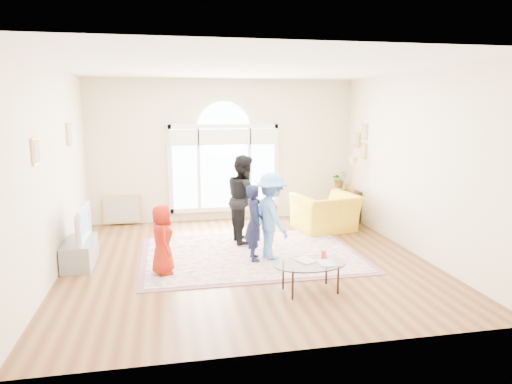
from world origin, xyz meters
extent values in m
plane|color=#572F18|center=(0.00, 0.00, 0.00)|extent=(6.00, 6.00, 0.00)
plane|color=beige|center=(0.00, 3.00, 1.60)|extent=(6.00, 0.00, 6.00)
plane|color=beige|center=(0.00, -3.00, 1.60)|extent=(6.00, 0.00, 6.00)
plane|color=beige|center=(-3.00, 0.00, 1.60)|extent=(0.00, 6.00, 6.00)
plane|color=beige|center=(3.00, 0.00, 1.60)|extent=(0.00, 6.00, 6.00)
plane|color=white|center=(0.00, 0.00, 3.20)|extent=(6.00, 6.00, 0.00)
cube|color=white|center=(0.00, 2.96, 0.25)|extent=(2.50, 0.08, 0.10)
cube|color=white|center=(0.00, 2.96, 2.15)|extent=(2.50, 0.08, 0.10)
cube|color=white|center=(-1.22, 2.96, 1.20)|extent=(0.10, 0.08, 2.00)
cube|color=white|center=(1.22, 2.96, 1.20)|extent=(0.10, 0.08, 2.00)
cube|color=#C6E2FF|center=(-0.90, 2.96, 1.20)|extent=(0.55, 0.02, 1.80)
cube|color=#C6E2FF|center=(0.90, 2.96, 1.20)|extent=(0.55, 0.02, 1.80)
cube|color=#C6E2FF|center=(0.00, 2.96, 1.20)|extent=(1.10, 0.02, 1.80)
cylinder|color=#C6E2FF|center=(0.00, 2.96, 2.10)|extent=(1.20, 0.02, 1.20)
cube|color=white|center=(-0.59, 2.95, 1.20)|extent=(0.07, 0.04, 1.80)
cube|color=white|center=(0.59, 2.95, 1.20)|extent=(0.07, 0.04, 1.80)
cube|color=white|center=(-0.90, 2.88, 1.92)|extent=(0.65, 0.12, 0.35)
cube|color=white|center=(0.00, 2.88, 1.92)|extent=(1.20, 0.12, 0.35)
cube|color=white|center=(0.90, 2.88, 1.92)|extent=(0.65, 0.12, 0.35)
cube|color=tan|center=(-2.98, 1.30, 2.10)|extent=(0.03, 0.34, 0.40)
cube|color=#ADA38E|center=(-2.96, 1.30, 2.10)|extent=(0.01, 0.28, 0.34)
cube|color=tan|center=(-2.98, -0.90, 2.00)|extent=(0.03, 0.30, 0.36)
cube|color=#ADA38E|center=(-2.96, -0.90, 2.00)|extent=(0.01, 0.24, 0.30)
cube|color=tan|center=(2.98, 2.05, 2.05)|extent=(0.03, 0.28, 0.34)
cube|color=#ADA38E|center=(2.96, 2.05, 2.05)|extent=(0.01, 0.22, 0.28)
cube|color=tan|center=(2.98, 2.05, 1.62)|extent=(0.03, 0.28, 0.34)
cube|color=#ADA38E|center=(2.96, 2.05, 1.62)|extent=(0.01, 0.22, 0.28)
cube|color=tan|center=(2.98, 2.40, 1.84)|extent=(0.03, 0.26, 0.32)
cube|color=#ADA38E|center=(2.96, 2.40, 1.84)|extent=(0.01, 0.20, 0.26)
cube|color=beige|center=(0.12, 0.29, 0.01)|extent=(3.60, 2.60, 0.02)
cube|color=#804C5A|center=(0.12, 0.29, 0.01)|extent=(3.80, 2.80, 0.01)
cube|color=gray|center=(-2.75, 0.30, 0.21)|extent=(0.45, 1.00, 0.42)
imported|color=black|center=(-2.75, 0.30, 0.70)|extent=(0.13, 0.98, 0.56)
cube|color=#5EA4E0|center=(-2.66, 0.30, 0.70)|extent=(0.02, 0.80, 0.45)
ellipsoid|color=silver|center=(0.64, -1.50, 0.41)|extent=(1.11, 0.77, 0.02)
cylinder|color=black|center=(0.96, -1.27, 0.20)|extent=(0.03, 0.03, 0.40)
cylinder|color=black|center=(0.29, -1.33, 0.20)|extent=(0.03, 0.03, 0.40)
cylinder|color=black|center=(1.00, -1.66, 0.20)|extent=(0.03, 0.03, 0.40)
cylinder|color=black|center=(0.32, -1.72, 0.20)|extent=(0.03, 0.03, 0.40)
imported|color=#B2A58C|center=(0.50, -1.46, 0.43)|extent=(0.32, 0.35, 0.03)
imported|color=#B2A58C|center=(0.75, -1.56, 0.43)|extent=(0.24, 0.31, 0.02)
cylinder|color=red|center=(0.88, -1.38, 0.48)|extent=(0.07, 0.07, 0.12)
imported|color=yellow|center=(1.96, 1.56, 0.39)|extent=(1.40, 1.28, 0.78)
cube|color=black|center=(2.78, 2.29, 0.35)|extent=(0.40, 0.50, 0.70)
cylinder|color=black|center=(2.70, 1.92, 0.01)|extent=(0.20, 0.20, 0.02)
cylinder|color=tan|center=(2.70, 1.92, 0.68)|extent=(0.02, 0.02, 1.35)
cone|color=#CCB284|center=(2.70, 1.92, 1.40)|extent=(0.29, 0.29, 0.22)
cylinder|color=white|center=(2.70, 2.73, 0.35)|extent=(0.20, 0.20, 0.70)
imported|color=#33722D|center=(2.70, 2.73, 0.90)|extent=(0.43, 0.40, 0.40)
cube|color=tan|center=(-2.29, 2.90, 0.00)|extent=(0.80, 0.14, 0.62)
imported|color=#A51C0C|center=(-1.40, -0.41, 0.56)|extent=(0.41, 0.57, 1.09)
imported|color=#121635|center=(0.12, -0.04, 0.66)|extent=(0.31, 0.47, 1.29)
imported|color=black|center=(0.14, 1.08, 0.86)|extent=(0.68, 0.85, 1.68)
imported|color=#5A96DB|center=(0.42, -0.01, 0.76)|extent=(0.76, 1.05, 1.47)
camera|label=1|loc=(-1.29, -7.34, 2.57)|focal=32.00mm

